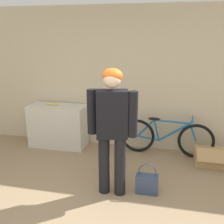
% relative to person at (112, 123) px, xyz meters
% --- Properties ---
extents(wall_back, '(8.00, 0.07, 2.60)m').
position_rel_person_xyz_m(wall_back, '(-0.05, 1.63, 0.29)').
color(wall_back, beige).
rests_on(wall_back, ground_plane).
extents(side_shelf, '(1.07, 0.48, 0.81)m').
position_rel_person_xyz_m(side_shelf, '(-1.36, 1.34, -0.60)').
color(side_shelf, beige).
rests_on(side_shelf, ground_plane).
extents(person, '(0.65, 0.30, 1.71)m').
position_rel_person_xyz_m(person, '(0.00, 0.00, 0.00)').
color(person, black).
rests_on(person, ground_plane).
extents(bicycle, '(1.65, 0.46, 0.70)m').
position_rel_person_xyz_m(bicycle, '(0.68, 1.37, -0.67)').
color(bicycle, black).
rests_on(bicycle, ground_plane).
extents(banana, '(0.29, 0.08, 0.04)m').
position_rel_person_xyz_m(banana, '(-1.47, 1.37, -0.18)').
color(banana, '#EAD64C').
rests_on(banana, side_shelf).
extents(handbag, '(0.30, 0.14, 0.44)m').
position_rel_person_xyz_m(handbag, '(0.47, 0.09, -0.86)').
color(handbag, '#334260').
rests_on(handbag, ground_plane).
extents(cardboard_box, '(0.55, 0.48, 0.33)m').
position_rel_person_xyz_m(cardboard_box, '(1.45, 1.17, -0.88)').
color(cardboard_box, tan).
rests_on(cardboard_box, ground_plane).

